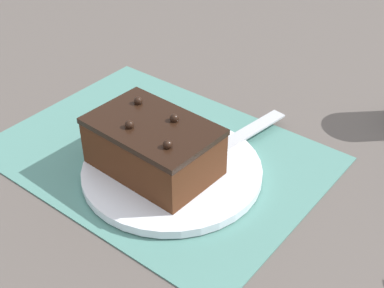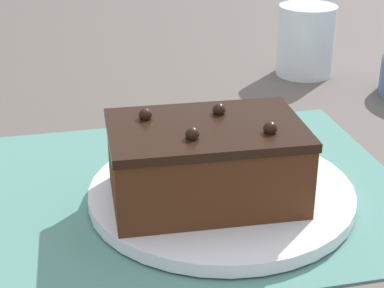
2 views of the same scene
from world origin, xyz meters
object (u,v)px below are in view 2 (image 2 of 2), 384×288
object	(u,v)px
serving_knife	(229,148)
drinking_glass	(306,40)
cake_plate	(221,193)
chocolate_cake	(206,162)

from	to	relation	value
serving_knife	drinking_glass	distance (m)	0.33
drinking_glass	cake_plate	bearing A→B (deg)	57.32
chocolate_cake	drinking_glass	distance (m)	0.43
drinking_glass	serving_knife	bearing A→B (deg)	54.54
cake_plate	serving_knife	xyz separation A→B (m)	(-0.03, -0.07, 0.01)
cake_plate	chocolate_cake	distance (m)	0.05
cake_plate	drinking_glass	distance (m)	0.41
cake_plate	drinking_glass	bearing A→B (deg)	-122.68
chocolate_cake	serving_knife	distance (m)	0.10
chocolate_cake	cake_plate	bearing A→B (deg)	-141.42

